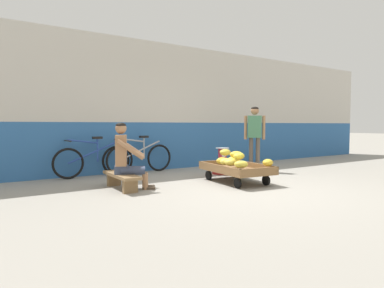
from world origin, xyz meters
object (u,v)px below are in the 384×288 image
(bicycle_far_left, at_px, (140,158))
(customer_adult, at_px, (255,131))
(low_bench, at_px, (121,178))
(plastic_crate, at_px, (222,167))
(bicycle_near_left, at_px, (93,160))
(banana_cart, at_px, (236,170))
(weighing_scale, at_px, (222,154))
(vendor_seated, at_px, (126,156))
(shopping_bag, at_px, (237,171))

(bicycle_far_left, xyz_separation_m, customer_adult, (2.39, -1.23, 0.60))
(low_bench, height_order, plastic_crate, plastic_crate)
(bicycle_near_left, height_order, bicycle_far_left, same)
(plastic_crate, relative_size, bicycle_near_left, 0.22)
(bicycle_near_left, distance_m, customer_adult, 3.73)
(plastic_crate, xyz_separation_m, bicycle_near_left, (-2.55, 1.18, 0.20))
(banana_cart, height_order, customer_adult, customer_adult)
(weighing_scale, bearing_deg, plastic_crate, 90.00)
(weighing_scale, bearing_deg, banana_cart, -114.90)
(vendor_seated, bearing_deg, low_bench, 155.45)
(bicycle_far_left, bearing_deg, vendor_seated, -121.33)
(shopping_bag, bearing_deg, vendor_seated, -178.55)
(weighing_scale, bearing_deg, vendor_seated, -169.30)
(banana_cart, height_order, shopping_bag, banana_cart)
(banana_cart, xyz_separation_m, bicycle_near_left, (-2.09, 2.17, 0.11))
(bicycle_far_left, bearing_deg, bicycle_near_left, 179.39)
(plastic_crate, bearing_deg, customer_adult, -3.96)
(banana_cart, bearing_deg, bicycle_near_left, 133.91)
(low_bench, bearing_deg, shopping_bag, 0.61)
(bicycle_near_left, bearing_deg, plastic_crate, -24.78)
(bicycle_near_left, bearing_deg, weighing_scale, -24.80)
(plastic_crate, height_order, bicycle_far_left, bicycle_far_left)
(low_bench, height_order, bicycle_near_left, bicycle_near_left)
(vendor_seated, bearing_deg, weighing_scale, 10.70)
(low_bench, distance_m, vendor_seated, 0.38)
(shopping_bag, bearing_deg, bicycle_near_left, 149.06)
(low_bench, xyz_separation_m, customer_adult, (3.47, 0.37, 0.75))
(vendor_seated, distance_m, weighing_scale, 2.52)
(vendor_seated, xyz_separation_m, plastic_crate, (2.47, 0.47, -0.42))
(weighing_scale, xyz_separation_m, customer_adult, (0.92, -0.06, 0.50))
(customer_adult, relative_size, shopping_bag, 6.38)
(vendor_seated, distance_m, plastic_crate, 2.55)
(plastic_crate, bearing_deg, bicycle_far_left, 141.64)
(banana_cart, xyz_separation_m, plastic_crate, (0.46, 0.99, -0.09))
(vendor_seated, xyz_separation_m, weighing_scale, (2.47, 0.47, -0.11))
(bicycle_near_left, bearing_deg, vendor_seated, -87.11)
(plastic_crate, relative_size, shopping_bag, 1.50)
(vendor_seated, height_order, plastic_crate, vendor_seated)
(banana_cart, bearing_deg, vendor_seated, 165.30)
(shopping_bag, bearing_deg, bicycle_far_left, 134.83)
(low_bench, xyz_separation_m, shopping_bag, (2.64, 0.03, -0.08))
(plastic_crate, distance_m, shopping_bag, 0.41)
(weighing_scale, distance_m, bicycle_near_left, 2.81)
(bicycle_far_left, relative_size, customer_adult, 1.08)
(banana_cart, relative_size, shopping_bag, 6.34)
(low_bench, relative_size, weighing_scale, 3.68)
(banana_cart, distance_m, customer_adult, 1.81)
(vendor_seated, xyz_separation_m, shopping_bag, (2.56, 0.06, -0.45))
(plastic_crate, height_order, weighing_scale, weighing_scale)
(bicycle_near_left, distance_m, shopping_bag, 3.08)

